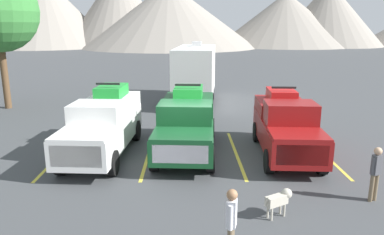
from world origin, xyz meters
TOP-DOWN VIEW (x-y plane):
  - ground_plane at (0.00, 0.00)m, footprint 240.00×240.00m
  - pickup_truck_a at (-3.42, 0.86)m, footprint 2.35×5.92m
  - pickup_truck_b at (-0.22, 1.10)m, footprint 2.52×5.78m
  - pickup_truck_c at (3.58, 0.64)m, footprint 2.33×5.36m
  - lot_stripe_a at (-5.13, 0.73)m, footprint 0.12×5.50m
  - lot_stripe_b at (-1.71, 0.73)m, footprint 0.12×5.50m
  - lot_stripe_c at (1.71, 0.73)m, footprint 0.12×5.50m
  - lot_stripe_d at (5.13, 0.73)m, footprint 0.12×5.50m
  - camper_trailer_a at (0.35, 10.73)m, footprint 3.00×8.25m
  - person_a at (0.70, -6.15)m, footprint 0.26×0.36m
  - person_b at (5.09, -3.37)m, footprint 0.33×0.27m
  - dog at (2.21, -4.20)m, footprint 0.82×0.56m
  - mountain_ridge at (4.83, 75.70)m, footprint 155.84×47.62m

SIDE VIEW (x-z plane):
  - ground_plane at x=0.00m, z-range 0.00..0.00m
  - lot_stripe_a at x=-5.13m, z-range 0.00..0.01m
  - lot_stripe_b at x=-1.71m, z-range 0.00..0.01m
  - lot_stripe_c at x=1.71m, z-range 0.00..0.01m
  - lot_stripe_d at x=5.13m, z-range 0.00..0.01m
  - dog at x=2.21m, z-range 0.13..0.85m
  - person_b at x=5.09m, z-range 0.12..1.73m
  - person_a at x=0.70m, z-range 0.13..1.80m
  - pickup_truck_c at x=3.58m, z-range -0.10..2.43m
  - pickup_truck_b at x=-0.22m, z-range -0.10..2.46m
  - pickup_truck_a at x=-3.42m, z-range -0.12..2.53m
  - camper_trailer_a at x=0.35m, z-range 0.10..3.93m
  - mountain_ridge at x=4.83m, z-range -1.69..15.74m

